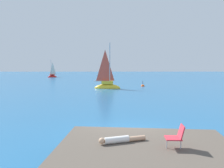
{
  "coord_description": "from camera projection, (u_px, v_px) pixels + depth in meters",
  "views": [
    {
      "loc": [
        -0.99,
        -11.36,
        3.69
      ],
      "look_at": [
        -0.62,
        16.58,
        1.05
      ],
      "focal_mm": 36.91,
      "sensor_mm": 36.0,
      "label": 1
    }
  ],
  "objects": [
    {
      "name": "shore_ledge",
      "position": [
        146.0,
        159.0,
        7.87
      ],
      "size": [
        6.56,
        5.17,
        0.82
      ],
      "primitive_type": "cube",
      "rotation": [
        0.0,
        0.0,
        -0.1
      ],
      "color": "brown",
      "rests_on": "ground"
    },
    {
      "name": "boulder_inland",
      "position": [
        158.0,
        143.0,
        10.51
      ],
      "size": [
        1.14,
        1.33,
        0.82
      ],
      "primitive_type": "cube",
      "rotation": [
        0.08,
        -0.12,
        1.75
      ],
      "color": "#514E3F",
      "rests_on": "ground"
    },
    {
      "name": "sailboat_near",
      "position": [
        107.0,
        86.0,
        32.62
      ],
      "size": [
        3.84,
        1.48,
        7.03
      ],
      "rotation": [
        0.0,
        0.0,
        6.22
      ],
      "color": "yellow",
      "rests_on": "ground"
    },
    {
      "name": "marker_buoy",
      "position": [
        143.0,
        86.0,
        35.51
      ],
      "size": [
        0.56,
        0.56,
        1.13
      ],
      "color": "#EA5114",
      "rests_on": "ground"
    },
    {
      "name": "sailboat_far",
      "position": [
        52.0,
        76.0,
        57.09
      ],
      "size": [
        2.39,
        2.33,
        4.74
      ],
      "rotation": [
        0.0,
        0.0,
        3.9
      ],
      "color": "red",
      "rests_on": "ground"
    },
    {
      "name": "boulder_seaward",
      "position": [
        156.0,
        146.0,
        10.21
      ],
      "size": [
        1.02,
        1.19,
        0.79
      ],
      "primitive_type": "cube",
      "rotation": [
        -0.14,
        0.14,
        1.39
      ],
      "color": "brown",
      "rests_on": "ground"
    },
    {
      "name": "person_sunbather",
      "position": [
        120.0,
        140.0,
        8.25
      ],
      "size": [
        1.71,
        0.68,
        0.25
      ],
      "rotation": [
        0.0,
        0.0,
        0.3
      ],
      "color": "white",
      "rests_on": "shore_ledge"
    },
    {
      "name": "beach_chair",
      "position": [
        177.0,
        135.0,
        7.67
      ],
      "size": [
        0.63,
        0.52,
        0.8
      ],
      "rotation": [
        0.0,
        0.0,
        3.08
      ],
      "color": "#E03342",
      "rests_on": "shore_ledge"
    },
    {
      "name": "ground_plane",
      "position": [
        128.0,
        135.0,
        11.67
      ],
      "size": [
        160.0,
        160.0,
        0.0
      ],
      "primitive_type": "plane",
      "color": "#236093"
    }
  ]
}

